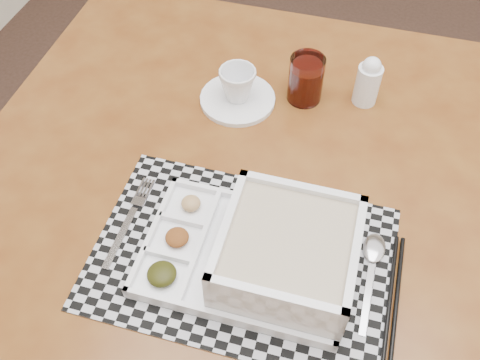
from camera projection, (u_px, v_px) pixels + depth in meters
name	position (u px, v px, depth m)	size (l,w,h in m)	color
dining_table	(260.00, 226.00, 0.98)	(1.12, 1.12, 0.82)	#592810
placemat	(242.00, 257.00, 0.84)	(0.47, 0.32, 0.00)	#ABABB3
serving_tray	(277.00, 255.00, 0.80)	(0.33, 0.23, 0.10)	white
fork	(130.00, 219.00, 0.89)	(0.02, 0.19, 0.00)	#B9B9C0
spoon	(373.00, 255.00, 0.84)	(0.04, 0.18, 0.01)	#B9B9C0
chopsticks	(393.00, 305.00, 0.79)	(0.02, 0.24, 0.01)	black
saucer	(238.00, 99.00, 1.06)	(0.15, 0.15, 0.01)	white
cup	(238.00, 84.00, 1.03)	(0.07, 0.07, 0.07)	white
juice_glass	(306.00, 81.00, 1.04)	(0.07, 0.07, 0.10)	white
creamer_bottle	(368.00, 81.00, 1.03)	(0.05, 0.05, 0.11)	white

